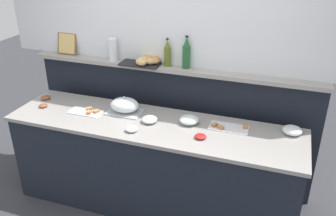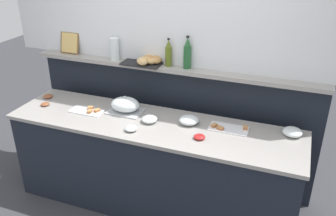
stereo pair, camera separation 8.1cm
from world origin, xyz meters
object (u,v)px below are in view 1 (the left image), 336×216
(water_carafe, at_px, (113,50))
(serving_cloche, at_px, (125,106))
(olive_oil_bottle, at_px, (167,54))
(glass_bowl_small, at_px, (132,129))
(glass_bowl_extra, at_px, (292,131))
(condiment_bowl_teal, at_px, (43,106))
(wine_bottle_green, at_px, (186,54))
(framed_picture, at_px, (67,44))
(sandwich_platter_rear, at_px, (228,127))
(condiment_bowl_red, at_px, (200,136))
(sandwich_platter_side, at_px, (87,112))
(condiment_bowl_dark, at_px, (46,97))
(bread_basket, at_px, (146,61))
(glass_bowl_large, at_px, (189,120))
(glass_bowl_medium, at_px, (149,120))

(water_carafe, bearing_deg, serving_cloche, -51.62)
(serving_cloche, xyz_separation_m, olive_oil_bottle, (0.31, 0.36, 0.45))
(glass_bowl_small, relative_size, glass_bowl_extra, 0.65)
(glass_bowl_extra, distance_m, condiment_bowl_teal, 2.40)
(wine_bottle_green, relative_size, framed_picture, 1.35)
(serving_cloche, bearing_deg, sandwich_platter_rear, 0.74)
(sandwich_platter_rear, distance_m, glass_bowl_extra, 0.55)
(condiment_bowl_red, xyz_separation_m, wine_bottle_green, (-0.31, 0.60, 0.52))
(olive_oil_bottle, bearing_deg, glass_bowl_extra, -11.76)
(sandwich_platter_side, height_order, condiment_bowl_red, sandwich_platter_side)
(condiment_bowl_teal, distance_m, framed_picture, 0.73)
(condiment_bowl_teal, relative_size, condiment_bowl_dark, 0.86)
(serving_cloche, distance_m, olive_oil_bottle, 0.65)
(glass_bowl_small, height_order, framed_picture, framed_picture)
(wine_bottle_green, bearing_deg, glass_bowl_small, -113.02)
(glass_bowl_extra, height_order, bread_basket, bread_basket)
(sandwich_platter_side, xyz_separation_m, glass_bowl_extra, (1.90, 0.22, 0.02))
(sandwich_platter_side, bearing_deg, water_carafe, 79.77)
(bread_basket, xyz_separation_m, framed_picture, (-0.93, 0.05, 0.08))
(sandwich_platter_rear, bearing_deg, serving_cloche, -179.26)
(condiment_bowl_red, relative_size, wine_bottle_green, 0.32)
(sandwich_platter_side, xyz_separation_m, glass_bowl_large, (1.00, 0.12, 0.02))
(sandwich_platter_side, height_order, wine_bottle_green, wine_bottle_green)
(glass_bowl_large, height_order, glass_bowl_small, glass_bowl_large)
(glass_bowl_small, height_order, glass_bowl_extra, glass_bowl_extra)
(sandwich_platter_side, xyz_separation_m, bread_basket, (0.45, 0.45, 0.43))
(wine_bottle_green, distance_m, water_carafe, 0.77)
(sandwich_platter_rear, distance_m, condiment_bowl_dark, 1.94)
(sandwich_platter_side, relative_size, condiment_bowl_red, 3.30)
(sandwich_platter_side, relative_size, glass_bowl_medium, 2.24)
(condiment_bowl_red, bearing_deg, condiment_bowl_teal, 177.27)
(sandwich_platter_side, height_order, glass_bowl_small, glass_bowl_small)
(condiment_bowl_dark, bearing_deg, wine_bottle_green, 13.79)
(glass_bowl_extra, distance_m, condiment_bowl_red, 0.81)
(glass_bowl_medium, relative_size, glass_bowl_small, 1.32)
(serving_cloche, height_order, water_carafe, water_carafe)
(glass_bowl_medium, height_order, condiment_bowl_dark, glass_bowl_medium)
(glass_bowl_small, distance_m, condiment_bowl_teal, 1.06)
(condiment_bowl_dark, height_order, bread_basket, bread_basket)
(glass_bowl_large, bearing_deg, wine_bottle_green, 111.67)
(glass_bowl_small, xyz_separation_m, framed_picture, (-1.05, 0.69, 0.49))
(condiment_bowl_red, bearing_deg, sandwich_platter_side, 174.47)
(glass_bowl_large, distance_m, glass_bowl_extra, 0.91)
(serving_cloche, bearing_deg, condiment_bowl_red, -16.14)
(glass_bowl_medium, bearing_deg, bread_basket, 114.65)
(sandwich_platter_rear, bearing_deg, condiment_bowl_teal, -174.68)
(glass_bowl_small, bearing_deg, glass_bowl_large, 35.22)
(glass_bowl_small, relative_size, water_carafe, 0.48)
(sandwich_platter_side, bearing_deg, glass_bowl_large, 6.57)
(glass_bowl_large, bearing_deg, serving_cloche, 179.21)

